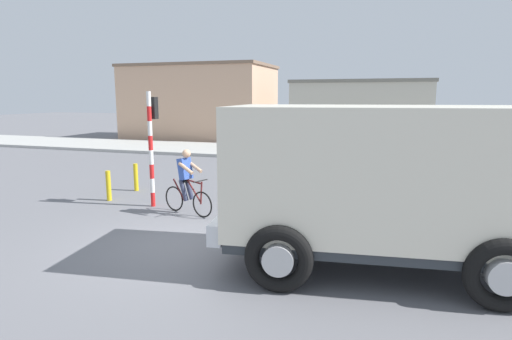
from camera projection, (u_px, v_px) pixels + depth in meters
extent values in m
plane|color=slate|center=(183.00, 243.00, 8.86)|extent=(120.00, 120.00, 0.00)
cube|color=#ADADA8|center=(311.00, 153.00, 22.34)|extent=(80.00, 5.00, 0.16)
cube|color=silver|center=(381.00, 170.00, 7.27)|extent=(5.47, 3.13, 2.20)
cube|color=#2D3338|center=(378.00, 235.00, 7.48)|extent=(5.36, 3.06, 0.16)
cube|color=silver|center=(231.00, 217.00, 7.95)|extent=(0.53, 2.39, 0.36)
cube|color=black|center=(238.00, 139.00, 7.67)|extent=(0.38, 2.12, 0.70)
torus|color=black|center=(279.00, 259.00, 6.56)|extent=(1.12, 0.37, 1.10)
cylinder|color=beige|center=(279.00, 259.00, 6.56)|extent=(0.53, 0.36, 0.50)
torus|color=black|center=(295.00, 214.00, 9.03)|extent=(1.12, 0.37, 1.10)
cylinder|color=beige|center=(295.00, 214.00, 9.03)|extent=(0.53, 0.36, 0.50)
torus|color=black|center=(503.00, 275.00, 5.95)|extent=(1.12, 0.37, 1.10)
cylinder|color=beige|center=(503.00, 275.00, 5.95)|extent=(0.53, 0.36, 0.50)
torus|color=black|center=(455.00, 223.00, 8.42)|extent=(1.12, 0.37, 1.10)
cylinder|color=beige|center=(455.00, 223.00, 8.42)|extent=(0.53, 0.36, 0.50)
torus|color=black|center=(202.00, 204.00, 10.69)|extent=(0.66, 0.26, 0.68)
torus|color=black|center=(174.00, 199.00, 11.31)|extent=(0.66, 0.26, 0.68)
cylinder|color=#591E1E|center=(192.00, 181.00, 10.80)|extent=(0.58, 0.24, 0.09)
cylinder|color=#591E1E|center=(194.00, 191.00, 10.80)|extent=(0.49, 0.21, 0.57)
cylinder|color=#591E1E|center=(179.00, 190.00, 11.14)|extent=(0.43, 0.18, 0.57)
cylinder|color=#591E1E|center=(201.00, 193.00, 10.65)|extent=(0.10, 0.07, 0.59)
cylinder|color=black|center=(200.00, 181.00, 10.61)|extent=(0.19, 0.48, 0.03)
cube|color=black|center=(184.00, 181.00, 10.98)|extent=(0.27, 0.19, 0.06)
cube|color=#3351A8|center=(185.00, 169.00, 10.89)|extent=(0.38, 0.40, 0.59)
sphere|color=tan|center=(186.00, 154.00, 10.78)|extent=(0.22, 0.22, 0.22)
cylinder|color=#2D334C|center=(189.00, 189.00, 11.05)|extent=(0.33, 0.21, 0.57)
cylinder|color=tan|center=(195.00, 167.00, 10.89)|extent=(0.49, 0.24, 0.29)
cylinder|color=#2D334C|center=(184.00, 190.00, 10.89)|extent=(0.33, 0.21, 0.57)
cylinder|color=tan|center=(186.00, 168.00, 10.64)|extent=(0.49, 0.24, 0.29)
cylinder|color=red|center=(153.00, 199.00, 11.81)|extent=(0.12, 0.12, 0.40)
cylinder|color=white|center=(152.00, 185.00, 11.74)|extent=(0.12, 0.12, 0.40)
cylinder|color=red|center=(152.00, 171.00, 11.67)|extent=(0.12, 0.12, 0.40)
cylinder|color=white|center=(151.00, 157.00, 11.60)|extent=(0.12, 0.12, 0.40)
cylinder|color=red|center=(151.00, 143.00, 11.53)|extent=(0.12, 0.12, 0.40)
cylinder|color=white|center=(150.00, 128.00, 11.46)|extent=(0.12, 0.12, 0.40)
cylinder|color=red|center=(149.00, 114.00, 11.39)|extent=(0.12, 0.12, 0.40)
cylinder|color=white|center=(149.00, 99.00, 11.32)|extent=(0.12, 0.12, 0.40)
cube|color=black|center=(153.00, 108.00, 11.54)|extent=(0.24, 0.20, 0.60)
sphere|color=orange|center=(155.00, 108.00, 11.65)|extent=(0.14, 0.14, 0.14)
cylinder|color=black|center=(492.00, 202.00, 11.09)|extent=(0.63, 0.32, 0.60)
cylinder|color=black|center=(496.00, 190.00, 12.50)|extent=(0.63, 0.32, 0.60)
cube|color=white|center=(426.00, 173.00, 13.45)|extent=(4.14, 2.05, 0.70)
cube|color=black|center=(433.00, 153.00, 13.31)|extent=(2.32, 1.63, 0.60)
cylinder|color=black|center=(388.00, 187.00, 12.97)|extent=(0.61, 0.23, 0.60)
cylinder|color=black|center=(384.00, 177.00, 14.61)|extent=(0.61, 0.23, 0.60)
cylinder|color=black|center=(475.00, 191.00, 12.42)|extent=(0.61, 0.23, 0.60)
cylinder|color=black|center=(461.00, 180.00, 14.05)|extent=(0.61, 0.23, 0.60)
cylinder|color=#2D334C|center=(400.00, 164.00, 16.60)|extent=(0.22, 0.22, 0.85)
cube|color=#338C51|center=(401.00, 146.00, 16.48)|extent=(0.34, 0.22, 0.56)
sphere|color=#9E7051|center=(402.00, 136.00, 16.41)|extent=(0.20, 0.20, 0.20)
cylinder|color=gold|center=(109.00, 186.00, 12.42)|extent=(0.14, 0.14, 0.90)
cylinder|color=gold|center=(136.00, 177.00, 13.73)|extent=(0.14, 0.14, 0.90)
cube|color=tan|center=(200.00, 104.00, 30.66)|extent=(10.09, 6.09, 5.10)
cube|color=#775E4C|center=(199.00, 67.00, 30.20)|extent=(10.29, 6.21, 0.20)
cube|color=#B2AD9E|center=(361.00, 114.00, 26.81)|extent=(8.26, 5.29, 3.87)
cube|color=slate|center=(363.00, 82.00, 26.46)|extent=(8.43, 5.40, 0.20)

